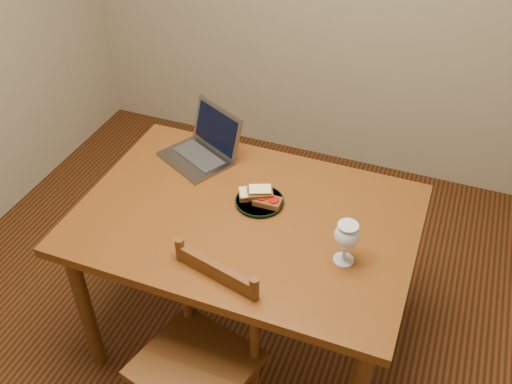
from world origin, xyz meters
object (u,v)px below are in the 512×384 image
(table, at_px, (246,231))
(milk_glass, at_px, (346,243))
(plate, at_px, (260,202))
(chair, at_px, (198,352))
(laptop, at_px, (205,145))

(table, distance_m, milk_glass, 0.46)
(table, height_order, plate, plate)
(plate, bearing_deg, chair, -93.00)
(table, relative_size, plate, 6.67)
(chair, distance_m, milk_glass, 0.66)
(chair, bearing_deg, milk_glass, 54.49)
(plate, bearing_deg, milk_glass, -25.30)
(table, relative_size, chair, 2.76)
(plate, height_order, milk_glass, milk_glass)
(milk_glass, bearing_deg, chair, -139.26)
(table, relative_size, milk_glass, 7.52)
(plate, bearing_deg, table, -105.07)
(laptop, bearing_deg, plate, -5.23)
(table, xyz_separation_m, milk_glass, (0.41, -0.10, 0.17))
(milk_glass, distance_m, laptop, 0.83)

